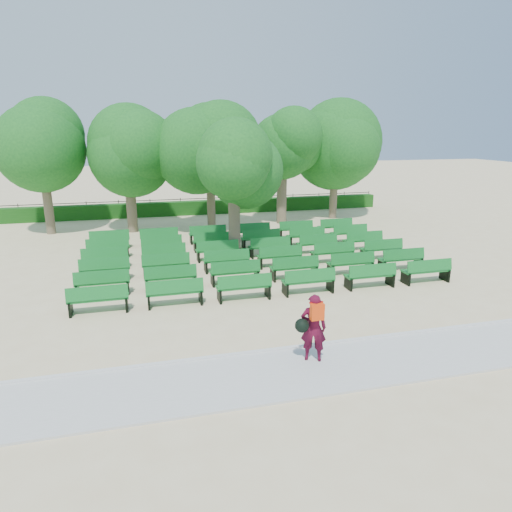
{
  "coord_description": "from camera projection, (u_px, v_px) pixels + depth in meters",
  "views": [
    {
      "loc": [
        -3.81,
        -16.45,
        5.56
      ],
      "look_at": [
        0.23,
        -1.0,
        1.1
      ],
      "focal_mm": 32.0,
      "sensor_mm": 36.0,
      "label": 1
    }
  ],
  "objects": [
    {
      "name": "hedge",
      "position": [
        196.0,
        208.0,
        30.68
      ],
      "size": [
        26.0,
        0.7,
        0.9
      ],
      "primitive_type": "cube",
      "color": "#174F14",
      "rests_on": "ground"
    },
    {
      "name": "tree_line",
      "position": [
        205.0,
        226.0,
        27.07
      ],
      "size": [
        21.8,
        6.8,
        7.04
      ],
      "primitive_type": null,
      "color": "#1B661F",
      "rests_on": "ground"
    },
    {
      "name": "bench_array",
      "position": [
        248.0,
        261.0,
        19.55
      ],
      "size": [
        1.86,
        0.67,
        1.16
      ],
      "rotation": [
        0.0,
        0.0,
        -0.05
      ],
      "color": "#137027",
      "rests_on": "ground"
    },
    {
      "name": "paving",
      "position": [
        314.0,
        370.0,
        10.85
      ],
      "size": [
        30.0,
        2.2,
        0.06
      ],
      "primitive_type": "cube",
      "color": "beige",
      "rests_on": "ground"
    },
    {
      "name": "ground",
      "position": [
        244.0,
        277.0,
        17.75
      ],
      "size": [
        120.0,
        120.0,
        0.0
      ],
      "primitive_type": "plane",
      "color": "beige"
    },
    {
      "name": "fence",
      "position": [
        196.0,
        213.0,
        31.17
      ],
      "size": [
        26.0,
        0.1,
        1.02
      ],
      "primitive_type": null,
      "color": "black",
      "rests_on": "ground"
    },
    {
      "name": "curb",
      "position": [
        298.0,
        347.0,
        11.92
      ],
      "size": [
        30.0,
        0.12,
        0.1
      ],
      "primitive_type": "cube",
      "color": "silver",
      "rests_on": "ground"
    },
    {
      "name": "tree_among",
      "position": [
        234.0,
        171.0,
        19.32
      ],
      "size": [
        3.91,
        3.91,
        5.61
      ],
      "color": "brown",
      "rests_on": "ground"
    },
    {
      "name": "person",
      "position": [
        313.0,
        327.0,
        11.02
      ],
      "size": [
        0.86,
        0.61,
        1.71
      ],
      "rotation": [
        0.0,
        0.0,
        2.76
      ],
      "color": "#4B0A20",
      "rests_on": "ground"
    }
  ]
}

